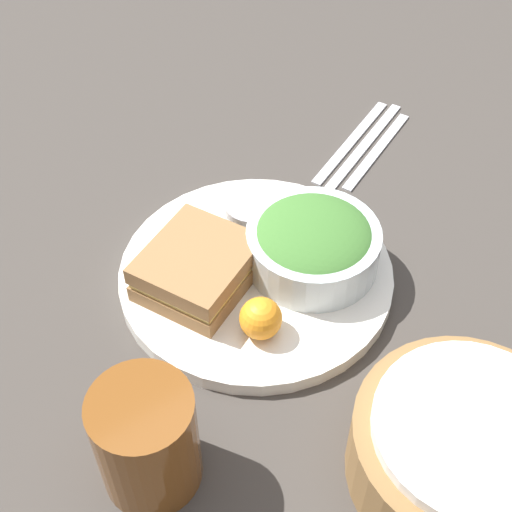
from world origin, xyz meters
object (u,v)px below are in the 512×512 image
Objects in this scene: salad_bowl at (313,243)px; spoon at (377,150)px; bread_basket at (465,450)px; sandwich at (198,268)px; knife at (364,145)px; fork at (351,141)px; dressing_cup at (252,216)px; plate at (256,275)px; drink_glass at (147,440)px.

salad_bowl reaches higher than spoon.
bread_basket reaches higher than salad_bowl.
bread_basket is (0.04, 0.25, -0.01)m from salad_bowl.
sandwich is 0.31m from knife.
sandwich reaches higher than fork.
sandwich is 0.12m from salad_bowl.
knife is (-0.30, -0.08, -0.04)m from sandwich.
dressing_cup is 0.30× the size of fork.
fork is (-0.22, -0.39, -0.03)m from bread_basket.
dressing_cup is (0.02, -0.08, -0.01)m from salad_bowl.
plate is 1.48× the size of fork.
bread_basket is (-0.01, 0.27, 0.03)m from plate.
drink_glass is 0.49m from knife.
fork is at bearing -119.93° from bread_basket.
fork and spoon have the same top height.
dressing_cup reaches higher than spoon.
salad_bowl is 0.24m from fork.
sandwich is at bearing 172.65° from knife.
salad_bowl reaches higher than plate.
plate is 1.52× the size of bread_basket.
spoon is (-0.24, -0.36, -0.03)m from bread_basket.
salad_bowl is at bearing -164.37° from fork.
salad_bowl is at bearing -173.26° from spoon.
plate is 0.07m from dressing_cup.
drink_glass is 0.57× the size of bread_basket.
bread_basket is at bearing 86.19° from dressing_cup.
salad_bowl reaches higher than fork.
dressing_cup is at bearing 170.41° from knife.
dressing_cup is 0.22m from fork.
bread_basket reaches higher than fork.
bread_basket is 0.45m from fork.
plate reaches higher than knife.
salad_bowl reaches higher than sandwich.
knife is at bearing -90.00° from fork.
salad_bowl is (-0.11, 0.05, 0.01)m from sandwich.
salad_bowl is (-0.05, 0.03, 0.04)m from plate.
drink_glass reaches higher than plate.
fork is 0.95× the size of knife.
dressing_cup is at bearing -93.81° from bread_basket.
salad_bowl is at bearing -99.72° from bread_basket.
salad_bowl is 0.23m from spoon.
sandwich is 2.42× the size of dressing_cup.
bread_basket is 1.08× the size of spoon.
drink_glass is at bearing -173.43° from fork.
bread_basket is at bearing -142.46° from fork.
spoon is at bearing -90.00° from fork.
bread_basket is 0.44m from knife.
drink_glass is 0.53× the size of knife.
fork is at bearing -162.28° from dressing_cup.
spoon is at bearing -171.72° from dressing_cup.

